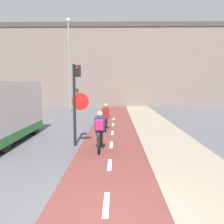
# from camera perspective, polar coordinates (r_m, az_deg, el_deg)

# --- Properties ---
(ground_plane) EXTENTS (120.00, 120.00, 0.00)m
(ground_plane) POSITION_cam_1_polar(r_m,az_deg,el_deg) (4.94, -1.59, -23.15)
(ground_plane) COLOR #5B5B60
(bike_lane) EXTENTS (2.42, 60.00, 0.02)m
(bike_lane) POSITION_cam_1_polar(r_m,az_deg,el_deg) (4.94, -1.58, -23.01)
(bike_lane) COLOR brown
(bike_lane) RESTS_ON ground_plane
(building_row_background) EXTENTS (60.00, 5.20, 9.01)m
(building_row_background) POSITION_cam_1_polar(r_m,az_deg,el_deg) (29.79, 0.68, 10.35)
(building_row_background) COLOR slate
(building_row_background) RESTS_ON ground_plane
(traffic_light_pole) EXTENTS (0.67, 0.25, 3.21)m
(traffic_light_pole) POSITION_cam_1_polar(r_m,az_deg,el_deg) (9.82, -8.13, 3.67)
(traffic_light_pole) COLOR black
(traffic_light_pole) RESTS_ON ground_plane
(street_lamp_far) EXTENTS (0.36, 0.36, 8.12)m
(street_lamp_far) POSITION_cam_1_polar(r_m,az_deg,el_deg) (22.65, -9.81, 12.39)
(street_lamp_far) COLOR gray
(street_lamp_far) RESTS_ON ground_plane
(cyclist_near) EXTENTS (0.46, 1.70, 1.47)m
(cyclist_near) POSITION_cam_1_polar(r_m,az_deg,el_deg) (9.13, -2.79, -4.56)
(cyclist_near) COLOR black
(cyclist_near) RESTS_ON ground_plane
(cyclist_far) EXTENTS (0.46, 1.65, 1.43)m
(cyclist_far) POSITION_cam_1_polar(r_m,az_deg,el_deg) (13.25, -1.41, -1.36)
(cyclist_far) COLOR black
(cyclist_far) RESTS_ON ground_plane
(van) EXTENTS (1.93, 5.16, 2.55)m
(van) POSITION_cam_1_polar(r_m,az_deg,el_deg) (11.43, -24.06, -0.13)
(van) COLOR silver
(van) RESTS_ON ground_plane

